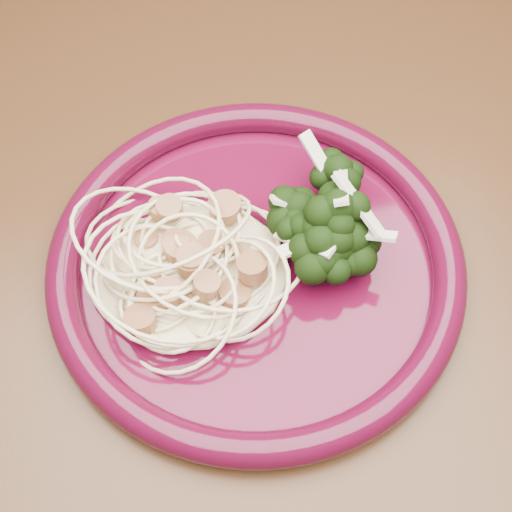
{
  "coord_description": "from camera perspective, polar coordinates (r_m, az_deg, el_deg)",
  "views": [
    {
      "loc": [
        -0.13,
        -0.35,
        1.22
      ],
      "look_at": [
        -0.07,
        -0.07,
        0.77
      ],
      "focal_mm": 50.0,
      "sensor_mm": 36.0,
      "label": 1
    }
  ],
  "objects": [
    {
      "name": "dining_table",
      "position": [
        0.68,
        4.19,
        0.62
      ],
      "size": [
        1.2,
        0.8,
        0.75
      ],
      "color": "#472814",
      "rests_on": "ground"
    },
    {
      "name": "dinner_plate",
      "position": [
        0.54,
        0.0,
        -0.48
      ],
      "size": [
        0.32,
        0.32,
        0.03
      ],
      "rotation": [
        0.0,
        0.0,
        0.01
      ],
      "color": "#47071E",
      "rests_on": "dining_table"
    },
    {
      "name": "spaghetti_pile",
      "position": [
        0.53,
        -5.17,
        -0.86
      ],
      "size": [
        0.15,
        0.13,
        0.03
      ],
      "primitive_type": "ellipsoid",
      "rotation": [
        0.0,
        0.0,
        0.01
      ],
      "color": "#FAE8B6",
      "rests_on": "dinner_plate"
    },
    {
      "name": "scallop_cluster",
      "position": [
        0.49,
        -5.49,
        1.37
      ],
      "size": [
        0.12,
        0.12,
        0.04
      ],
      "primitive_type": null,
      "rotation": [
        0.0,
        0.0,
        0.01
      ],
      "color": "#A36D45",
      "rests_on": "spaghetti_pile"
    },
    {
      "name": "broccoli_pile",
      "position": [
        0.53,
        6.25,
        2.05
      ],
      "size": [
        0.09,
        0.15,
        0.05
      ],
      "primitive_type": "ellipsoid",
      "rotation": [
        0.0,
        0.0,
        0.01
      ],
      "color": "black",
      "rests_on": "dinner_plate"
    },
    {
      "name": "onion_garnish",
      "position": [
        0.51,
        6.59,
        4.14
      ],
      "size": [
        0.07,
        0.1,
        0.05
      ],
      "primitive_type": null,
      "rotation": [
        0.0,
        0.0,
        0.01
      ],
      "color": "beige",
      "rests_on": "broccoli_pile"
    }
  ]
}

